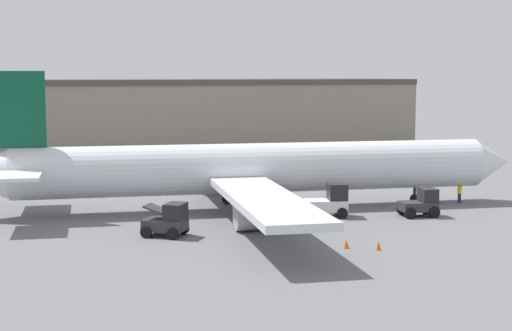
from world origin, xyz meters
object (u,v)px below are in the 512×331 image
object	(u,v)px
pushback_tug	(421,203)
safety_cone_far	(378,246)
airplane	(244,169)
ground_crew_worker	(460,192)
belt_loader_truck	(168,220)
safety_cone_near	(346,244)
baggage_tug	(330,201)

from	to	relation	value
pushback_tug	safety_cone_far	distance (m)	12.43
safety_cone_far	pushback_tug	bearing A→B (deg)	44.36
airplane	safety_cone_far	xyz separation A→B (m)	(2.32, -16.61, -2.88)
ground_crew_worker	pushback_tug	distance (m)	7.65
airplane	belt_loader_truck	distance (m)	11.66
airplane	safety_cone_near	size ratio (longest dim) A/B	81.38
belt_loader_truck	safety_cone_near	xyz separation A→B (m)	(9.14, -7.62, -0.78)
belt_loader_truck	pushback_tug	xyz separation A→B (m)	(19.58, -0.11, -0.08)
airplane	ground_crew_worker	distance (m)	18.24
belt_loader_truck	pushback_tug	bearing A→B (deg)	38.00
baggage_tug	pushback_tug	world-z (taller)	baggage_tug
ground_crew_worker	belt_loader_truck	world-z (taller)	belt_loader_truck
airplane	pushback_tug	bearing A→B (deg)	-25.27
airplane	ground_crew_worker	size ratio (longest dim) A/B	27.77
airplane	pushback_tug	xyz separation A→B (m)	(11.19, -7.93, -2.18)
airplane	pushback_tug	world-z (taller)	airplane
belt_loader_truck	safety_cone_near	world-z (taller)	belt_loader_truck
baggage_tug	belt_loader_truck	xyz separation A→B (m)	(-13.16, -2.39, -0.09)
ground_crew_worker	pushback_tug	world-z (taller)	pushback_tug
airplane	safety_cone_near	xyz separation A→B (m)	(0.75, -15.45, -2.88)
belt_loader_truck	pushback_tug	distance (m)	19.58
ground_crew_worker	safety_cone_far	size ratio (longest dim) A/B	2.93
airplane	ground_crew_worker	bearing A→B (deg)	-2.31
belt_loader_truck	safety_cone_far	distance (m)	13.87
airplane	safety_cone_far	world-z (taller)	airplane
pushback_tug	safety_cone_near	size ratio (longest dim) A/B	5.56
baggage_tug	pushback_tug	bearing A→B (deg)	-4.37
safety_cone_near	airplane	bearing A→B (deg)	92.78
baggage_tug	safety_cone_far	distance (m)	11.47
baggage_tug	belt_loader_truck	world-z (taller)	baggage_tug
airplane	safety_cone_near	distance (m)	15.73
pushback_tug	airplane	bearing A→B (deg)	156.61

